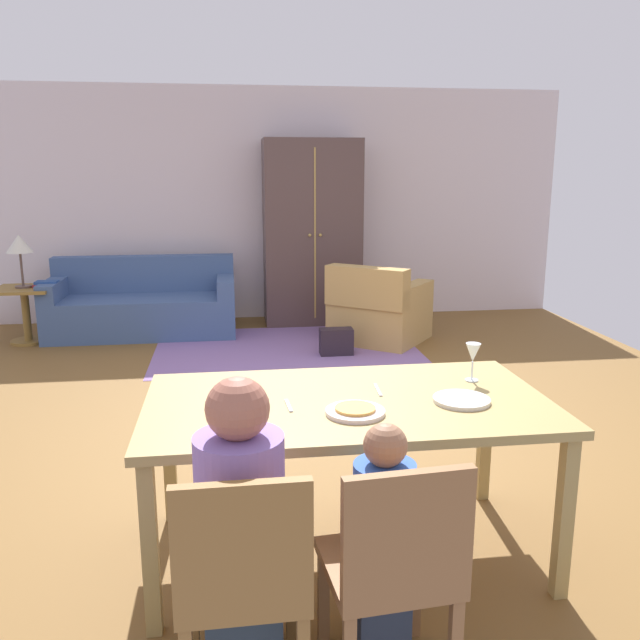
{
  "coord_description": "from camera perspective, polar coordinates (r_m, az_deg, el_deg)",
  "views": [
    {
      "loc": [
        -0.57,
        -4.24,
        1.75
      ],
      "look_at": [
        -0.03,
        -0.31,
        0.85
      ],
      "focal_mm": 37.05,
      "sensor_mm": 36.0,
      "label": 1
    }
  ],
  "objects": [
    {
      "name": "armchair",
      "position": [
        6.89,
        5.06,
        0.75
      ],
      "size": [
        1.2,
        1.2,
        0.82
      ],
      "color": "tan",
      "rests_on": "ground_plane"
    },
    {
      "name": "knife",
      "position": [
        3.07,
        5.02,
        -6.03
      ],
      "size": [
        0.02,
        0.17,
        0.01
      ],
      "primitive_type": "cube",
      "rotation": [
        0.0,
        0.0,
        -0.06
      ],
      "color": "silver",
      "rests_on": "dining_table"
    },
    {
      "name": "dining_table",
      "position": [
        2.97,
        2.38,
        -8.12
      ],
      "size": [
        1.78,
        0.98,
        0.76
      ],
      "color": "#A68B4E",
      "rests_on": "ground_plane"
    },
    {
      "name": "wine_glass",
      "position": [
        3.24,
        13.07,
        -2.9
      ],
      "size": [
        0.07,
        0.07,
        0.19
      ],
      "color": "silver",
      "rests_on": "dining_table"
    },
    {
      "name": "dining_chair_child",
      "position": [
        2.32,
        6.49,
        -20.21
      ],
      "size": [
        0.45,
        0.45,
        0.87
      ],
      "color": "brown",
      "rests_on": "ground_plane"
    },
    {
      "name": "side_table",
      "position": [
        7.44,
        -24.09,
        1.03
      ],
      "size": [
        0.56,
        0.56,
        0.58
      ],
      "color": "olive",
      "rests_on": "ground_plane"
    },
    {
      "name": "armoire",
      "position": [
        7.67,
        -0.71,
        7.54
      ],
      "size": [
        1.1,
        0.59,
        2.1
      ],
      "color": "#4F3B38",
      "rests_on": "ground_plane"
    },
    {
      "name": "handbag",
      "position": [
        6.4,
        1.41,
        -1.88
      ],
      "size": [
        0.32,
        0.16,
        0.26
      ],
      "primitive_type": "cube",
      "color": "#261D27",
      "rests_on": "ground_plane"
    },
    {
      "name": "area_rug",
      "position": [
        6.66,
        -2.95,
        -2.42
      ],
      "size": [
        2.6,
        1.8,
        0.01
      ],
      "primitive_type": "cube",
      "color": "#85649D",
      "rests_on": "ground_plane"
    },
    {
      "name": "table_lamp",
      "position": [
        7.35,
        -24.54,
        5.85
      ],
      "size": [
        0.26,
        0.26,
        0.54
      ],
      "color": "brown",
      "rests_on": "side_table"
    },
    {
      "name": "person_child",
      "position": [
        2.49,
        5.21,
        -19.3
      ],
      "size": [
        0.22,
        0.3,
        0.92
      ],
      "color": "#2C374B",
      "rests_on": "ground_plane"
    },
    {
      "name": "ground_plane",
      "position": [
        5.12,
        -0.99,
        -7.31
      ],
      "size": [
        6.9,
        6.27,
        0.02
      ],
      "primitive_type": "cube",
      "color": "brown"
    },
    {
      "name": "book_upper",
      "position": [
        7.39,
        -22.53,
        3.02
      ],
      "size": [
        0.22,
        0.16,
        0.03
      ],
      "primitive_type": "cube",
      "color": "navy",
      "rests_on": "book_lower"
    },
    {
      "name": "pizza_near_man",
      "position": [
        2.78,
        -7.21,
        -7.64
      ],
      "size": [
        0.17,
        0.17,
        0.01
      ],
      "primitive_type": "cylinder",
      "color": "#E39246",
      "rests_on": "plate_near_man"
    },
    {
      "name": "plate_near_man",
      "position": [
        2.79,
        -7.2,
        -7.93
      ],
      "size": [
        0.25,
        0.25,
        0.02
      ],
      "primitive_type": "cylinder",
      "color": "silver",
      "rests_on": "dining_table"
    },
    {
      "name": "plate_near_child",
      "position": [
        2.78,
        3.06,
        -7.92
      ],
      "size": [
        0.25,
        0.25,
        0.02
      ],
      "primitive_type": "cylinder",
      "color": "silver",
      "rests_on": "dining_table"
    },
    {
      "name": "person_man",
      "position": [
        2.4,
        -6.82,
        -18.39
      ],
      "size": [
        0.3,
        0.4,
        1.11
      ],
      "color": "#2F3E4F",
      "rests_on": "ground_plane"
    },
    {
      "name": "couch",
      "position": [
        7.47,
        -15.02,
        1.16
      ],
      "size": [
        1.98,
        0.86,
        0.82
      ],
      "color": "#3F5786",
      "rests_on": "ground_plane"
    },
    {
      "name": "plate_near_woman",
      "position": [
        2.98,
        12.12,
        -6.76
      ],
      "size": [
        0.25,
        0.25,
        0.02
      ],
      "primitive_type": "cylinder",
      "color": "silver",
      "rests_on": "dining_table"
    },
    {
      "name": "pizza_near_child",
      "position": [
        2.77,
        3.06,
        -7.63
      ],
      "size": [
        0.17,
        0.17,
        0.01
      ],
      "primitive_type": "cylinder",
      "color": "gold",
      "rests_on": "plate_near_child"
    },
    {
      "name": "dining_chair_man",
      "position": [
        2.26,
        -6.68,
        -21.15
      ],
      "size": [
        0.42,
        0.42,
        0.87
      ],
      "color": "olive",
      "rests_on": "ground_plane"
    },
    {
      "name": "book_lower",
      "position": [
        7.37,
        -22.63,
        2.78
      ],
      "size": [
        0.22,
        0.16,
        0.03
      ],
      "primitive_type": "cube",
      "color": "maroon",
      "rests_on": "side_table"
    },
    {
      "name": "back_wall",
      "position": [
        7.99,
        -3.82,
        9.89
      ],
      "size": [
        6.9,
        0.1,
        2.7
      ],
      "primitive_type": "cube",
      "color": "silver",
      "rests_on": "ground_plane"
    },
    {
      "name": "fork",
      "position": [
        2.86,
        -2.73,
        -7.39
      ],
      "size": [
        0.03,
        0.15,
        0.01
      ],
      "primitive_type": "cube",
      "rotation": [
        0.0,
        0.0,
        0.06
      ],
      "color": "silver",
      "rests_on": "dining_table"
    }
  ]
}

